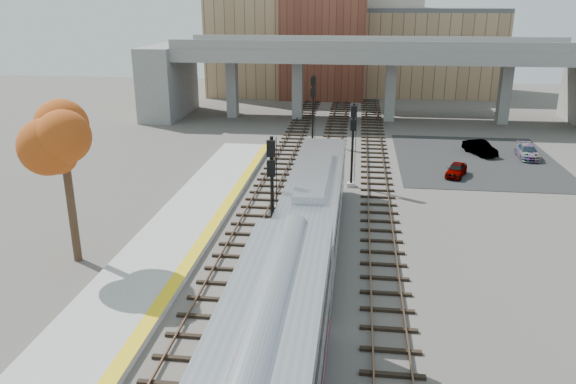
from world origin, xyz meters
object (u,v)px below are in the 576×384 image
(signal_mast_near, at_px, (272,200))
(signal_mast_far, at_px, (313,111))
(locomotive, at_px, (314,204))
(tree, at_px, (63,143))
(car_c, at_px, (528,152))
(car_b, at_px, (480,148))
(signal_mast_mid, at_px, (352,148))
(car_a, at_px, (456,170))

(signal_mast_near, relative_size, signal_mast_far, 1.01)
(locomotive, height_order, tree, tree)
(car_c, bearing_deg, tree, -137.59)
(locomotive, relative_size, car_b, 4.92)
(car_b, relative_size, car_c, 0.95)
(locomotive, relative_size, signal_mast_near, 2.78)
(signal_mast_mid, bearing_deg, car_c, 33.22)
(locomotive, bearing_deg, signal_mast_near, -128.54)
(locomotive, relative_size, signal_mast_far, 2.81)
(signal_mast_far, height_order, car_a, signal_mast_far)
(signal_mast_mid, relative_size, tree, 0.72)
(signal_mast_mid, relative_size, car_b, 1.65)
(car_a, xyz_separation_m, car_c, (7.27, 6.54, 0.04))
(locomotive, height_order, car_a, locomotive)
(signal_mast_near, height_order, car_c, signal_mast_near)
(signal_mast_near, height_order, car_b, signal_mast_near)
(signal_mast_near, bearing_deg, locomotive, 51.46)
(car_a, height_order, car_b, car_b)
(signal_mast_far, relative_size, car_a, 2.10)
(signal_mast_mid, distance_m, car_c, 18.91)
(locomotive, xyz_separation_m, car_b, (13.66, 21.50, -1.60))
(car_b, distance_m, car_c, 4.10)
(car_a, bearing_deg, locomotive, -105.36)
(signal_mast_mid, bearing_deg, car_a, 23.90)
(tree, distance_m, car_b, 37.36)
(signal_mast_near, xyz_separation_m, signal_mast_mid, (4.10, 13.13, -0.31))
(signal_mast_mid, height_order, tree, tree)
(car_a, bearing_deg, signal_mast_far, 163.23)
(tree, bearing_deg, car_a, 38.82)
(car_c, bearing_deg, car_a, -135.21)
(car_a, height_order, car_c, car_c)
(car_a, bearing_deg, signal_mast_near, -105.73)
(locomotive, bearing_deg, signal_mast_mid, 79.21)
(tree, relative_size, car_c, 2.20)
(tree, distance_m, car_c, 39.84)
(tree, xyz_separation_m, car_a, (23.07, 18.57, -6.05))
(signal_mast_near, relative_size, car_b, 1.77)
(signal_mast_far, xyz_separation_m, car_c, (19.79, -3.11, -2.68))
(signal_mast_far, xyz_separation_m, car_a, (12.52, -9.66, -2.72))
(car_c, bearing_deg, signal_mast_mid, -143.98)
(locomotive, xyz_separation_m, signal_mast_near, (-2.10, -2.64, 1.08))
(car_a, bearing_deg, signal_mast_mid, -135.23)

